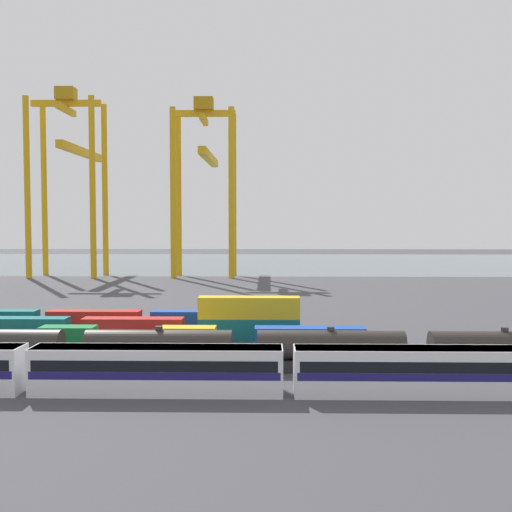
{
  "coord_description": "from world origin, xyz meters",
  "views": [
    {
      "loc": [
        18.24,
        -68.89,
        14.14
      ],
      "look_at": [
        16.13,
        33.86,
        8.43
      ],
      "focal_mm": 43.13,
      "sensor_mm": 36.0,
      "label": 1
    }
  ],
  "objects_px": {
    "shipping_container_4": "(310,339)",
    "shipping_container_8": "(133,329)",
    "shipping_container_9": "(249,329)",
    "gantry_crane_west": "(71,165)",
    "passenger_train": "(157,368)",
    "shipping_container_14": "(198,321)",
    "freight_tank_row": "(159,349)",
    "gantry_crane_central": "(205,171)"
  },
  "relations": [
    {
      "from": "shipping_container_4",
      "to": "shipping_container_8",
      "type": "height_order",
      "value": "same"
    },
    {
      "from": "shipping_container_9",
      "to": "gantry_crane_west",
      "type": "xyz_separation_m",
      "value": [
        -49.73,
        88.4,
        27.87
      ]
    },
    {
      "from": "passenger_train",
      "to": "shipping_container_4",
      "type": "relative_size",
      "value": 5.26
    },
    {
      "from": "passenger_train",
      "to": "shipping_container_14",
      "type": "relative_size",
      "value": 5.26
    },
    {
      "from": "shipping_container_14",
      "to": "gantry_crane_west",
      "type": "distance_m",
      "value": 96.91
    },
    {
      "from": "shipping_container_9",
      "to": "gantry_crane_west",
      "type": "distance_m",
      "value": 105.19
    },
    {
      "from": "shipping_container_4",
      "to": "gantry_crane_west",
      "type": "bearing_deg",
      "value": 120.92
    },
    {
      "from": "gantry_crane_west",
      "to": "shipping_container_14",
      "type": "bearing_deg",
      "value": -62.47
    },
    {
      "from": "shipping_container_14",
      "to": "gantry_crane_west",
      "type": "bearing_deg",
      "value": 117.53
    },
    {
      "from": "shipping_container_4",
      "to": "shipping_container_8",
      "type": "distance_m",
      "value": 21.71
    },
    {
      "from": "freight_tank_row",
      "to": "shipping_container_4",
      "type": "height_order",
      "value": "freight_tank_row"
    },
    {
      "from": "shipping_container_8",
      "to": "shipping_container_4",
      "type": "bearing_deg",
      "value": -16.29
    },
    {
      "from": "shipping_container_14",
      "to": "passenger_train",
      "type": "bearing_deg",
      "value": -89.96
    },
    {
      "from": "freight_tank_row",
      "to": "gantry_crane_central",
      "type": "height_order",
      "value": "gantry_crane_central"
    },
    {
      "from": "freight_tank_row",
      "to": "gantry_crane_west",
      "type": "xyz_separation_m",
      "value": [
        -41.59,
        103.48,
        27.21
      ]
    },
    {
      "from": "shipping_container_9",
      "to": "gantry_crane_central",
      "type": "distance_m",
      "value": 93.42
    },
    {
      "from": "passenger_train",
      "to": "freight_tank_row",
      "type": "relative_size",
      "value": 0.8
    },
    {
      "from": "gantry_crane_central",
      "to": "freight_tank_row",
      "type": "bearing_deg",
      "value": -86.61
    },
    {
      "from": "freight_tank_row",
      "to": "shipping_container_14",
      "type": "height_order",
      "value": "freight_tank_row"
    },
    {
      "from": "passenger_train",
      "to": "shipping_container_4",
      "type": "xyz_separation_m",
      "value": [
        13.68,
        17.22,
        -0.84
      ]
    },
    {
      "from": "shipping_container_8",
      "to": "gantry_crane_west",
      "type": "distance_m",
      "value": 99.35
    },
    {
      "from": "shipping_container_8",
      "to": "gantry_crane_central",
      "type": "relative_size",
      "value": 0.26
    },
    {
      "from": "shipping_container_4",
      "to": "shipping_container_14",
      "type": "height_order",
      "value": "same"
    },
    {
      "from": "shipping_container_4",
      "to": "gantry_crane_central",
      "type": "relative_size",
      "value": 0.26
    },
    {
      "from": "gantry_crane_west",
      "to": "gantry_crane_central",
      "type": "height_order",
      "value": "gantry_crane_west"
    },
    {
      "from": "shipping_container_14",
      "to": "gantry_crane_central",
      "type": "relative_size",
      "value": 0.26
    },
    {
      "from": "passenger_train",
      "to": "freight_tank_row",
      "type": "bearing_deg",
      "value": 99.17
    },
    {
      "from": "freight_tank_row",
      "to": "gantry_crane_central",
      "type": "xyz_separation_m",
      "value": [
        -6.14,
        103.58,
        25.62
      ]
    },
    {
      "from": "freight_tank_row",
      "to": "shipping_container_14",
      "type": "xyz_separation_m",
      "value": [
        1.31,
        21.16,
        -0.65
      ]
    },
    {
      "from": "freight_tank_row",
      "to": "shipping_container_14",
      "type": "bearing_deg",
      "value": 86.46
    },
    {
      "from": "shipping_container_9",
      "to": "passenger_train",
      "type": "bearing_deg",
      "value": -106.29
    },
    {
      "from": "gantry_crane_central",
      "to": "gantry_crane_west",
      "type": "bearing_deg",
      "value": -179.83
    },
    {
      "from": "passenger_train",
      "to": "shipping_container_9",
      "type": "height_order",
      "value": "passenger_train"
    },
    {
      "from": "shipping_container_9",
      "to": "gantry_crane_central",
      "type": "relative_size",
      "value": 0.26
    },
    {
      "from": "shipping_container_8",
      "to": "shipping_container_14",
      "type": "xyz_separation_m",
      "value": [
        7.15,
        6.09,
        0.0
      ]
    },
    {
      "from": "shipping_container_9",
      "to": "shipping_container_14",
      "type": "relative_size",
      "value": 1.0
    },
    {
      "from": "freight_tank_row",
      "to": "shipping_container_8",
      "type": "height_order",
      "value": "freight_tank_row"
    },
    {
      "from": "gantry_crane_west",
      "to": "shipping_container_8",
      "type": "bearing_deg",
      "value": -67.98
    },
    {
      "from": "shipping_container_9",
      "to": "shipping_container_8",
      "type": "bearing_deg",
      "value": 180.0
    },
    {
      "from": "shipping_container_8",
      "to": "shipping_container_14",
      "type": "height_order",
      "value": "same"
    },
    {
      "from": "shipping_container_9",
      "to": "shipping_container_14",
      "type": "distance_m",
      "value": 9.15
    },
    {
      "from": "shipping_container_4",
      "to": "gantry_crane_west",
      "type": "height_order",
      "value": "gantry_crane_west"
    }
  ]
}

